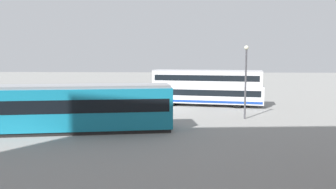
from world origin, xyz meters
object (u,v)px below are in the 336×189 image
Objects in this scene: pedestrian_crossing at (149,109)px; info_sign at (49,99)px; tram_yellow at (81,107)px; double_decker_bus at (206,87)px; pedestrian_near_railing at (101,107)px; street_lamp at (246,76)px.

info_sign is at bearing -6.87° from pedestrian_crossing.
tram_yellow is 5.85× the size of info_sign.
double_decker_bus reaches higher than pedestrian_near_railing.
street_lamp is at bearing 110.09° from double_decker_bus.
tram_yellow is 6.21m from pedestrian_crossing.
double_decker_bus is 16.05m from info_sign.
street_lamp is (-2.77, 7.57, 1.68)m from double_decker_bus.
tram_yellow is (9.60, 12.93, -0.26)m from double_decker_bus.
double_decker_bus is 1.96× the size of street_lamp.
tram_yellow is at bearing 88.44° from pedestrian_near_railing.
info_sign is (4.74, -0.55, 0.52)m from pedestrian_near_railing.
info_sign is at bearing -0.41° from street_lamp.
pedestrian_near_railing is at bearing -7.18° from pedestrian_crossing.
tram_yellow is at bearing 130.09° from info_sign.
street_lamp is at bearing -173.25° from pedestrian_crossing.
pedestrian_near_railing is 4.21m from pedestrian_crossing.
pedestrian_crossing is at bearing 172.82° from pedestrian_near_railing.
pedestrian_crossing is at bearing 173.13° from info_sign.
info_sign is 17.11m from street_lamp.
info_sign is (4.61, -5.48, -0.17)m from tram_yellow.
double_decker_bus is 8.23m from street_lamp.
double_decker_bus is 5.49× the size of info_sign.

